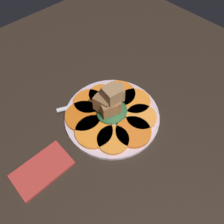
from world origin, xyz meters
TOP-DOWN VIEW (x-y plane):
  - table_slab at (0.00, 0.00)cm, footprint 120.00×120.00cm
  - plate at (0.00, 0.00)cm, footprint 25.88×25.88cm
  - carrot_slice_0 at (5.31, 6.03)cm, footprint 8.12×8.12cm
  - carrot_slice_1 at (0.17, 7.94)cm, footprint 9.19×9.19cm
  - carrot_slice_2 at (-4.88, 6.20)cm, footprint 8.25×8.25cm
  - carrot_slice_3 at (-7.48, 1.32)cm, footprint 8.94×8.94cm
  - carrot_slice_4 at (-6.10, -3.74)cm, footprint 9.76×9.76cm
  - carrot_slice_5 at (-2.31, -6.86)cm, footprint 7.44×7.44cm
  - carrot_slice_6 at (2.00, -7.41)cm, footprint 8.56×8.56cm
  - carrot_slice_7 at (6.26, -4.61)cm, footprint 9.82×9.82cm
  - carrot_slice_8 at (7.26, 0.99)cm, footprint 9.75×9.75cm
  - center_pile at (0.22, -0.23)cm, footprint 8.58×8.06cm
  - fork at (1.37, -6.88)cm, footprint 17.88×9.62cm
  - napkin at (22.40, 0.38)cm, footprint 13.34×8.01cm

SIDE VIEW (x-z plane):
  - table_slab at x=0.00cm, z-range 0.00..2.00cm
  - napkin at x=22.40cm, z-range 2.00..2.80cm
  - plate at x=0.00cm, z-range 1.99..3.04cm
  - fork at x=1.37cm, z-range 3.10..3.50cm
  - carrot_slice_0 at x=5.31cm, z-range 3.10..3.97cm
  - carrot_slice_1 at x=0.17cm, z-range 3.10..3.97cm
  - carrot_slice_2 at x=-4.88cm, z-range 3.10..3.97cm
  - carrot_slice_3 at x=-7.48cm, z-range 3.10..3.97cm
  - carrot_slice_4 at x=-6.10cm, z-range 3.10..3.97cm
  - carrot_slice_5 at x=-2.31cm, z-range 3.10..3.97cm
  - carrot_slice_6 at x=2.00cm, z-range 3.10..3.97cm
  - carrot_slice_7 at x=6.26cm, z-range 3.10..3.97cm
  - carrot_slice_8 at x=7.26cm, z-range 3.10..3.97cm
  - center_pile at x=0.22cm, z-range 2.14..12.42cm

